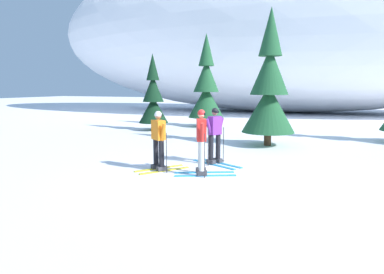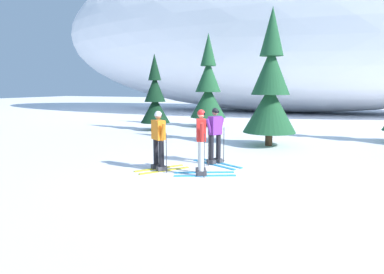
# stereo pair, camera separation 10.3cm
# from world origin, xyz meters

# --- Properties ---
(ground_plane) EXTENTS (120.00, 120.00, 0.00)m
(ground_plane) POSITION_xyz_m (0.00, 0.00, 0.00)
(ground_plane) COLOR white
(skier_purple_jacket) EXTENTS (1.76, 1.16, 1.74)m
(skier_purple_jacket) POSITION_xyz_m (-0.35, 1.24, 0.90)
(skier_purple_jacket) COLOR #2893CC
(skier_purple_jacket) RESTS_ON ground
(skier_red_jacket) EXTENTS (1.70, 1.11, 1.78)m
(skier_red_jacket) POSITION_xyz_m (-0.26, -0.16, 0.95)
(skier_red_jacket) COLOR #2893CC
(skier_red_jacket) RESTS_ON ground
(skier_orange_jacket) EXTENTS (1.27, 1.54, 1.71)m
(skier_orange_jacket) POSITION_xyz_m (-1.56, -0.17, 0.90)
(skier_orange_jacket) COLOR gold
(skier_orange_jacket) RESTS_ON ground
(pine_tree_far_left) EXTENTS (1.60, 1.60, 4.15)m
(pine_tree_far_left) POSITION_xyz_m (-6.08, 7.87, 1.74)
(pine_tree_far_left) COLOR #47301E
(pine_tree_far_left) RESTS_ON ground
(pine_tree_center_left) EXTENTS (2.12, 2.12, 5.48)m
(pine_tree_center_left) POSITION_xyz_m (-4.01, 10.64, 2.29)
(pine_tree_center_left) COLOR #47301E
(pine_tree_center_left) RESTS_ON ground
(pine_tree_center_right) EXTENTS (2.11, 2.11, 5.47)m
(pine_tree_center_right) POSITION_xyz_m (0.59, 5.24, 2.29)
(pine_tree_center_right) COLOR #47301E
(pine_tree_center_right) RESTS_ON ground
(snow_ridge_background) EXTENTS (47.27, 18.52, 15.84)m
(snow_ridge_background) POSITION_xyz_m (-1.45, 24.58, 7.92)
(snow_ridge_background) COLOR white
(snow_ridge_background) RESTS_ON ground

